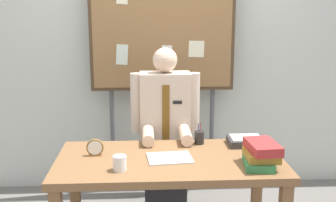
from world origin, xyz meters
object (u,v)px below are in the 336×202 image
Objects in this scene: open_notebook at (170,158)px; pen_holder at (199,137)px; paper_tray at (246,141)px; person at (165,141)px; coffee_mug at (120,163)px; desk_clock at (95,148)px; bulletin_board at (162,26)px; book_stack at (261,154)px; desk at (169,171)px.

pen_holder is at bearing 52.08° from open_notebook.
paper_tray reaches higher than open_notebook.
coffee_mug is (-0.32, -0.80, 0.13)m from person.
person reaches higher than open_notebook.
person is 12.16× the size of desk_clock.
bulletin_board is 7.50× the size of book_stack.
desk_clock is at bearing -170.91° from paper_tray.
person reaches higher than desk_clock.
open_notebook is 1.81× the size of pen_holder.
person is 0.65× the size of bulletin_board.
desk_clock is (-0.50, 0.07, 0.15)m from desk.
paper_tray is (0.58, 0.27, 0.02)m from open_notebook.
person is 0.69m from paper_tray.
coffee_mug is at bearing -150.54° from open_notebook.
person is at bearing 126.28° from book_stack.
desk is 0.62m from book_stack.
book_stack is 1.01× the size of open_notebook.
open_notebook is (-0.00, -0.02, 0.10)m from desk.
coffee_mug is (-0.32, -1.30, -0.77)m from bulletin_board.
book_stack reaches higher than desk_clock.
open_notebook reaches higher than desk.
book_stack is at bearing -13.01° from desk_clock.
pen_holder is (0.24, 0.28, 0.14)m from desk.
bulletin_board reaches higher than pen_holder.
pen_holder reaches higher than open_notebook.
coffee_mug is at bearing -138.93° from pen_holder.
person is 0.87m from coffee_mug.
coffee_mug is 1.00m from paper_tray.
pen_holder is at bearing 41.07° from coffee_mug.
pen_holder is (0.74, 0.21, -0.00)m from desk_clock.
coffee_mug is at bearing -153.57° from paper_tray.
coffee_mug is at bearing -56.21° from desk_clock.
desk_clock reaches higher than paper_tray.
bulletin_board is 7.56× the size of open_notebook.
bulletin_board is 8.44× the size of paper_tray.
bulletin_board reaches higher than paper_tray.
desk is 0.53m from desk_clock.
coffee_mug reaches higher than paper_tray.
bulletin_board reaches higher than person.
desk is 0.10m from open_notebook.
desk is 1.43m from bulletin_board.
open_notebook is at bearing -90.04° from bulletin_board.
person reaches higher than desk.
person is 0.63m from open_notebook.
paper_tray is (0.90, 0.45, -0.02)m from coffee_mug.
desk_clock is at bearing -133.58° from person.
bulletin_board is 1.38m from open_notebook.
pen_holder is at bearing 173.44° from paper_tray.
bulletin_board is 1.58m from book_stack.
bulletin_board is 13.71× the size of pen_holder.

